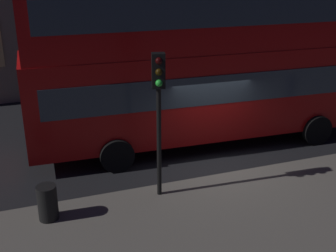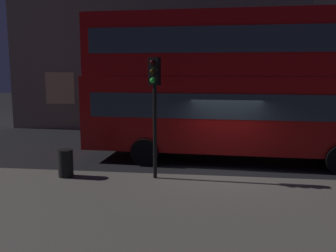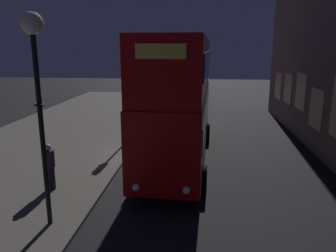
{
  "view_description": "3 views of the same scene",
  "coord_description": "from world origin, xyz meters",
  "views": [
    {
      "loc": [
        -5.46,
        -11.08,
        6.17
      ],
      "look_at": [
        -1.39,
        0.48,
        1.29
      ],
      "focal_mm": 47.17,
      "sensor_mm": 36.0,
      "label": 1
    },
    {
      "loc": [
        -0.35,
        -12.74,
        3.58
      ],
      "look_at": [
        -1.99,
        -0.19,
        1.64
      ],
      "focal_mm": 39.99,
      "sensor_mm": 36.0,
      "label": 2
    },
    {
      "loc": [
        15.33,
        2.62,
        5.23
      ],
      "look_at": [
        -0.35,
        1.11,
        1.44
      ],
      "focal_mm": 35.3,
      "sensor_mm": 36.0,
      "label": 3
    }
  ],
  "objects": [
    {
      "name": "traffic_light_near_kerb",
      "position": [
        -2.26,
        -1.32,
        2.86
      ],
      "size": [
        0.37,
        0.39,
        3.81
      ],
      "rotation": [
        0.0,
        0.0,
        -0.24
      ],
      "color": "black",
      "rests_on": "sidewalk_slab"
    },
    {
      "name": "double_decker_bus",
      "position": [
        0.16,
        1.7,
        3.13
      ],
      "size": [
        11.37,
        3.15,
        5.63
      ],
      "rotation": [
        0.0,
        0.0,
        -0.04
      ],
      "color": "#9E0C0C",
      "rests_on": "ground"
    },
    {
      "name": "litter_bin",
      "position": [
        -5.15,
        -1.53,
        0.56
      ],
      "size": [
        0.48,
        0.48,
        0.89
      ],
      "primitive_type": "cylinder",
      "color": "black",
      "rests_on": "sidewalk_slab"
    },
    {
      "name": "sidewalk_slab",
      "position": [
        0.0,
        -5.52,
        0.06
      ],
      "size": [
        44.0,
        9.42,
        0.12
      ],
      "primitive_type": "cube",
      "color": "#5B564F",
      "rests_on": "ground"
    },
    {
      "name": "ground_plane",
      "position": [
        0.0,
        0.0,
        0.0
      ],
      "size": [
        80.0,
        80.0,
        0.0
      ],
      "primitive_type": "plane",
      "color": "black"
    }
  ]
}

